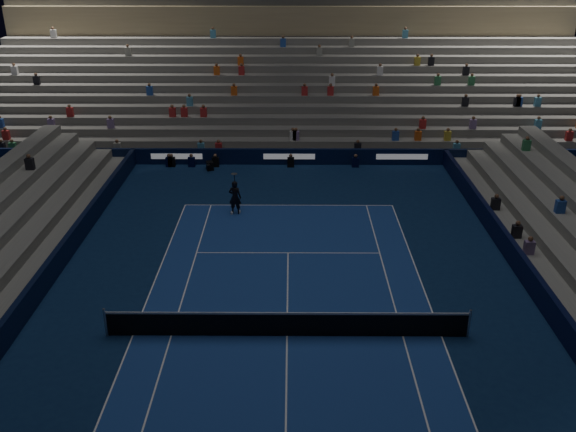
# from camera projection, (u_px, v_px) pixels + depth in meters

# --- Properties ---
(ground) EXTENTS (90.00, 90.00, 0.00)m
(ground) POSITION_uv_depth(u_px,v_px,m) (287.00, 336.00, 22.15)
(ground) COLOR #0B2045
(ground) RESTS_ON ground
(court_surface) EXTENTS (10.97, 23.77, 0.01)m
(court_surface) POSITION_uv_depth(u_px,v_px,m) (287.00, 336.00, 22.15)
(court_surface) COLOR navy
(court_surface) RESTS_ON ground
(sponsor_barrier_far) EXTENTS (44.00, 0.25, 1.00)m
(sponsor_barrier_far) POSITION_uv_depth(u_px,v_px,m) (289.00, 157.00, 38.85)
(sponsor_barrier_far) COLOR black
(sponsor_barrier_far) RESTS_ON ground
(sponsor_barrier_east) EXTENTS (0.25, 37.00, 1.00)m
(sponsor_barrier_east) POSITION_uv_depth(u_px,v_px,m) (563.00, 325.00, 21.90)
(sponsor_barrier_east) COLOR black
(sponsor_barrier_east) RESTS_ON ground
(sponsor_barrier_west) EXTENTS (0.25, 37.00, 1.00)m
(sponsor_barrier_west) POSITION_uv_depth(u_px,v_px,m) (12.00, 323.00, 22.00)
(sponsor_barrier_west) COLOR black
(sponsor_barrier_west) RESTS_ON ground
(grandstand_main) EXTENTS (44.00, 15.20, 11.20)m
(grandstand_main) POSITION_uv_depth(u_px,v_px,m) (290.00, 79.00, 46.27)
(grandstand_main) COLOR #63635F
(grandstand_main) RESTS_ON ground
(tennis_net) EXTENTS (12.90, 0.10, 1.10)m
(tennis_net) POSITION_uv_depth(u_px,v_px,m) (287.00, 324.00, 21.95)
(tennis_net) COLOR #B2B2B7
(tennis_net) RESTS_ON ground
(tennis_player) EXTENTS (0.72, 0.55, 1.77)m
(tennis_player) POSITION_uv_depth(u_px,v_px,m) (235.00, 197.00, 31.71)
(tennis_player) COLOR black
(tennis_player) RESTS_ON ground
(broadcast_camera) EXTENTS (0.53, 0.90, 0.53)m
(broadcast_camera) POSITION_uv_depth(u_px,v_px,m) (210.00, 166.00, 37.95)
(broadcast_camera) COLOR black
(broadcast_camera) RESTS_ON ground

